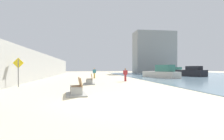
{
  "coord_description": "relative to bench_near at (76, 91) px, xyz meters",
  "views": [
    {
      "loc": [
        -1.2,
        -8.36,
        1.52
      ],
      "look_at": [
        2.05,
        14.34,
        1.28
      ],
      "focal_mm": 29.99,
      "sensor_mm": 36.0,
      "label": 1
    }
  ],
  "objects": [
    {
      "name": "ground_plane",
      "position": [
        1.7,
        15.59,
        -0.23
      ],
      "size": [
        120.0,
        120.0,
        0.0
      ],
      "primitive_type": "plane",
      "color": "beige"
    },
    {
      "name": "seawall",
      "position": [
        -5.8,
        15.59,
        1.56
      ],
      "size": [
        0.8,
        64.0,
        3.59
      ],
      "primitive_type": "cube",
      "color": "#9E9E99",
      "rests_on": "ground"
    },
    {
      "name": "bench_near",
      "position": [
        0.0,
        0.0,
        0.0
      ],
      "size": [
        1.31,
        2.2,
        0.98
      ],
      "color": "#9E9E99",
      "rests_on": "ground"
    },
    {
      "name": "bench_far",
      "position": [
        0.91,
        7.07,
        0.0
      ],
      "size": [
        1.19,
        2.15,
        0.98
      ],
      "color": "#9E9E99",
      "rests_on": "ground"
    },
    {
      "name": "person_walking",
      "position": [
        5.06,
        10.23,
        0.63
      ],
      "size": [
        0.53,
        0.2,
        1.51
      ],
      "color": "#B22D33",
      "rests_on": "ground"
    },
    {
      "name": "person_standing",
      "position": [
        1.82,
        16.86,
        0.65
      ],
      "size": [
        0.47,
        0.32,
        1.55
      ],
      "color": "gold",
      "rests_on": "ground"
    },
    {
      "name": "boat_mid_bay",
      "position": [
        19.4,
        20.8,
        0.53
      ],
      "size": [
        3.63,
        6.39,
        1.84
      ],
      "color": "black",
      "rests_on": "water_bay"
    },
    {
      "name": "boat_distant",
      "position": [
        21.05,
        31.2,
        0.44
      ],
      "size": [
        4.22,
        6.69,
        1.71
      ],
      "color": "white",
      "rests_on": "water_bay"
    },
    {
      "name": "boat_outer",
      "position": [
        12.19,
        16.91,
        0.53
      ],
      "size": [
        3.69,
        7.44,
        1.97
      ],
      "color": "beige",
      "rests_on": "water_bay"
    },
    {
      "name": "pedestrian_sign",
      "position": [
        -4.79,
        5.0,
        1.23
      ],
      "size": [
        0.85,
        0.08,
        2.35
      ],
      "color": "slate",
      "rests_on": "ground"
    },
    {
      "name": "harbor_building",
      "position": [
        21.14,
        43.59,
        5.97
      ],
      "size": [
        12.0,
        6.0,
        12.42
      ],
      "primitive_type": "cube",
      "color": "gray",
      "rests_on": "ground"
    }
  ]
}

